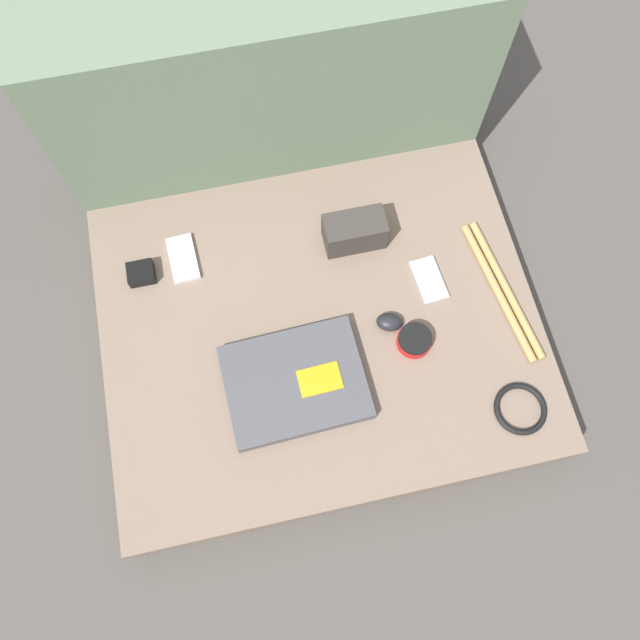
{
  "coord_description": "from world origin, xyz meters",
  "views": [
    {
      "loc": [
        -0.1,
        -0.46,
        1.41
      ],
      "look_at": [
        0.0,
        0.0,
        0.13
      ],
      "focal_mm": 35.0,
      "sensor_mm": 36.0,
      "label": 1
    }
  ],
  "objects_px": {
    "phone_silver": "(429,280)",
    "phone_black": "(183,259)",
    "computer_mouse": "(389,322)",
    "charger_brick": "(141,273)",
    "camera_pouch": "(354,232)",
    "laptop": "(295,382)",
    "speaker_puck": "(414,340)"
  },
  "relations": [
    {
      "from": "phone_silver",
      "to": "phone_black",
      "type": "xyz_separation_m",
      "value": [
        -0.54,
        0.17,
        0.0
      ]
    },
    {
      "from": "computer_mouse",
      "to": "camera_pouch",
      "type": "xyz_separation_m",
      "value": [
        -0.03,
        0.22,
        0.03
      ]
    },
    {
      "from": "laptop",
      "to": "phone_black",
      "type": "height_order",
      "value": "laptop"
    },
    {
      "from": "charger_brick",
      "to": "camera_pouch",
      "type": "bearing_deg",
      "value": -1.51
    },
    {
      "from": "computer_mouse",
      "to": "camera_pouch",
      "type": "height_order",
      "value": "camera_pouch"
    },
    {
      "from": "laptop",
      "to": "speaker_puck",
      "type": "xyz_separation_m",
      "value": [
        0.27,
        0.04,
        0.0
      ]
    },
    {
      "from": "laptop",
      "to": "phone_black",
      "type": "relative_size",
      "value": 2.56
    },
    {
      "from": "phone_black",
      "to": "charger_brick",
      "type": "distance_m",
      "value": 0.1
    },
    {
      "from": "computer_mouse",
      "to": "phone_black",
      "type": "xyz_separation_m",
      "value": [
        -0.42,
        0.26,
        -0.01
      ]
    },
    {
      "from": "camera_pouch",
      "to": "charger_brick",
      "type": "distance_m",
      "value": 0.49
    },
    {
      "from": "charger_brick",
      "to": "laptop",
      "type": "bearing_deg",
      "value": -48.06
    },
    {
      "from": "phone_black",
      "to": "speaker_puck",
      "type": "bearing_deg",
      "value": -36.53
    },
    {
      "from": "computer_mouse",
      "to": "phone_black",
      "type": "distance_m",
      "value": 0.5
    },
    {
      "from": "phone_black",
      "to": "camera_pouch",
      "type": "xyz_separation_m",
      "value": [
        0.4,
        -0.03,
        0.04
      ]
    },
    {
      "from": "laptop",
      "to": "phone_silver",
      "type": "xyz_separation_m",
      "value": [
        0.35,
        0.17,
        -0.01
      ]
    },
    {
      "from": "phone_silver",
      "to": "phone_black",
      "type": "distance_m",
      "value": 0.57
    },
    {
      "from": "phone_black",
      "to": "charger_brick",
      "type": "height_order",
      "value": "charger_brick"
    },
    {
      "from": "laptop",
      "to": "charger_brick",
      "type": "distance_m",
      "value": 0.44
    },
    {
      "from": "computer_mouse",
      "to": "phone_black",
      "type": "bearing_deg",
      "value": 169.17
    },
    {
      "from": "laptop",
      "to": "speaker_puck",
      "type": "distance_m",
      "value": 0.27
    },
    {
      "from": "phone_black",
      "to": "charger_brick",
      "type": "xyz_separation_m",
      "value": [
        -0.1,
        -0.02,
        0.01
      ]
    },
    {
      "from": "speaker_puck",
      "to": "phone_black",
      "type": "relative_size",
      "value": 0.65
    },
    {
      "from": "phone_silver",
      "to": "camera_pouch",
      "type": "relative_size",
      "value": 0.81
    },
    {
      "from": "laptop",
      "to": "camera_pouch",
      "type": "distance_m",
      "value": 0.37
    },
    {
      "from": "camera_pouch",
      "to": "laptop",
      "type": "bearing_deg",
      "value": -122.99
    },
    {
      "from": "laptop",
      "to": "phone_silver",
      "type": "relative_size",
      "value": 2.66
    },
    {
      "from": "computer_mouse",
      "to": "phone_silver",
      "type": "xyz_separation_m",
      "value": [
        0.12,
        0.08,
        -0.01
      ]
    },
    {
      "from": "speaker_puck",
      "to": "camera_pouch",
      "type": "bearing_deg",
      "value": 104.47
    },
    {
      "from": "phone_silver",
      "to": "phone_black",
      "type": "height_order",
      "value": "phone_black"
    },
    {
      "from": "speaker_puck",
      "to": "charger_brick",
      "type": "bearing_deg",
      "value": 153.02
    },
    {
      "from": "camera_pouch",
      "to": "phone_silver",
      "type": "bearing_deg",
      "value": -43.89
    },
    {
      "from": "laptop",
      "to": "charger_brick",
      "type": "bearing_deg",
      "value": 129.77
    }
  ]
}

